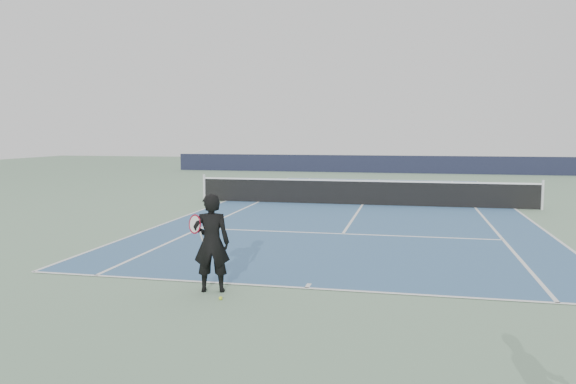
# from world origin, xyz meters

# --- Properties ---
(ground) EXTENTS (80.00, 80.00, 0.00)m
(ground) POSITION_xyz_m (0.00, 0.00, 0.00)
(ground) COLOR gray
(court_surface) EXTENTS (10.97, 23.77, 0.01)m
(court_surface) POSITION_xyz_m (0.00, 0.00, 0.01)
(court_surface) COLOR #3B628C
(court_surface) RESTS_ON ground
(tennis_net) EXTENTS (12.90, 0.10, 1.07)m
(tennis_net) POSITION_xyz_m (0.00, 0.00, 0.50)
(tennis_net) COLOR silver
(tennis_net) RESTS_ON ground
(windscreen_far) EXTENTS (30.00, 0.25, 1.20)m
(windscreen_far) POSITION_xyz_m (0.00, 17.88, 0.60)
(windscreen_far) COLOR black
(windscreen_far) RESTS_ON ground
(tennis_player) EXTENTS (0.82, 0.60, 1.72)m
(tennis_player) POSITION_xyz_m (-1.57, -12.39, 0.86)
(tennis_player) COLOR black
(tennis_player) RESTS_ON ground
(tennis_ball) EXTENTS (0.06, 0.06, 0.06)m
(tennis_ball) POSITION_xyz_m (-1.26, -12.84, 0.03)
(tennis_ball) COLOR #C2D62B
(tennis_ball) RESTS_ON ground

